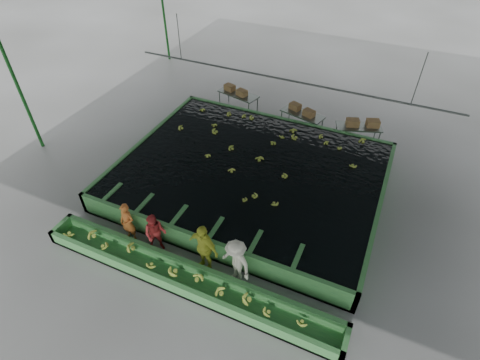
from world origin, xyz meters
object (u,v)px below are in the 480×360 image
at_px(flotation_tank, 250,175).
at_px(packing_table_mid, 301,122).
at_px(worker_d, 236,262).
at_px(box_stack_right, 362,126).
at_px(worker_a, 128,223).
at_px(box_stack_left, 236,93).
at_px(packing_table_left, 238,102).
at_px(box_stack_mid, 302,112).
at_px(worker_c, 203,248).
at_px(packing_table_right, 357,135).
at_px(sorting_trough, 185,278).
at_px(worker_b, 155,233).

distance_m(flotation_tank, packing_table_mid, 4.69).
distance_m(worker_d, box_stack_right, 9.27).
bearing_deg(worker_a, box_stack_left, 96.01).
height_order(packing_table_left, box_stack_mid, box_stack_mid).
bearing_deg(worker_c, flotation_tank, 105.65).
bearing_deg(packing_table_right, sorting_trough, -108.63).
bearing_deg(packing_table_mid, worker_d, -85.55).
height_order(worker_b, box_stack_right, worker_b).
bearing_deg(sorting_trough, box_stack_right, 70.90).
bearing_deg(packing_table_right, packing_table_left, 175.67).
relative_size(packing_table_left, packing_table_mid, 1.03).
height_order(worker_a, packing_table_left, worker_a).
bearing_deg(packing_table_right, worker_c, -108.69).
height_order(worker_d, packing_table_right, worker_d).
bearing_deg(worker_c, worker_d, 12.20).
bearing_deg(box_stack_mid, packing_table_left, 173.10).
bearing_deg(worker_d, box_stack_mid, 116.31).
height_order(worker_c, packing_table_left, worker_c).
bearing_deg(sorting_trough, box_stack_mid, 86.50).
bearing_deg(worker_b, worker_c, -23.32).
bearing_deg(worker_c, packing_table_left, 120.58).
bearing_deg(worker_d, packing_table_mid, 115.94).
relative_size(flotation_tank, worker_d, 5.87).
bearing_deg(worker_d, box_stack_right, 98.73).
distance_m(flotation_tank, sorting_trough, 5.10).
xyz_separation_m(worker_a, worker_c, (2.89, 0.00, 0.17)).
xyz_separation_m(flotation_tank, worker_c, (0.26, -4.30, 0.50)).
distance_m(flotation_tank, packing_table_right, 5.70).
bearing_deg(sorting_trough, worker_c, 72.05).
bearing_deg(packing_table_right, box_stack_mid, 179.02).
height_order(worker_b, box_stack_left, worker_b).
distance_m(worker_d, packing_table_right, 9.17).
distance_m(worker_b, packing_table_right, 10.18).
bearing_deg(box_stack_mid, worker_d, -85.18).
height_order(worker_a, worker_c, worker_c).
bearing_deg(packing_table_mid, worker_c, -92.59).
height_order(sorting_trough, box_stack_left, box_stack_left).
distance_m(worker_a, box_stack_right, 10.87).
relative_size(worker_a, packing_table_left, 0.74).
bearing_deg(packing_table_left, box_stack_right, -3.51).
height_order(worker_c, packing_table_right, worker_c).
relative_size(sorting_trough, box_stack_left, 7.38).
distance_m(box_stack_left, box_stack_right, 6.44).
height_order(worker_a, worker_d, worker_d).
distance_m(sorting_trough, worker_c, 1.09).
xyz_separation_m(worker_a, packing_table_mid, (3.29, 8.94, -0.32)).
bearing_deg(worker_c, packing_table_right, 83.51).
distance_m(sorting_trough, worker_a, 2.80).
height_order(box_stack_mid, box_stack_right, box_stack_mid).
height_order(sorting_trough, worker_b, worker_b).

